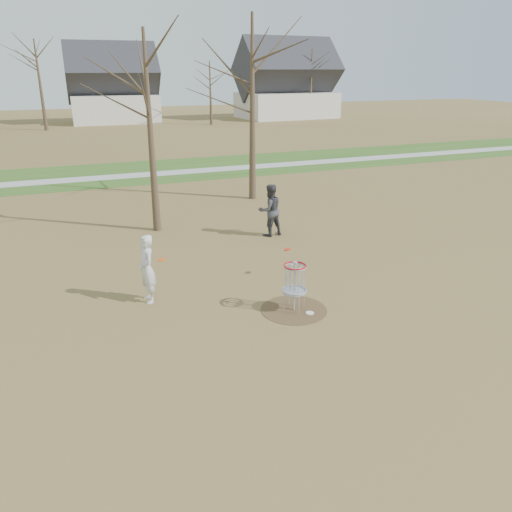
{
  "coord_description": "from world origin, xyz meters",
  "views": [
    {
      "loc": [
        -5.42,
        -10.85,
        6.08
      ],
      "look_at": [
        -0.5,
        1.5,
        1.1
      ],
      "focal_mm": 35.0,
      "sensor_mm": 36.0,
      "label": 1
    }
  ],
  "objects_px": {
    "player_standing": "(147,269)",
    "disc_golf_basket": "(295,279)",
    "player_throwing": "(270,210)",
    "disc_grounded": "(310,313)"
  },
  "relations": [
    {
      "from": "player_standing",
      "to": "disc_golf_basket",
      "type": "xyz_separation_m",
      "value": [
        3.52,
        -2.0,
        -0.05
      ]
    },
    {
      "from": "player_standing",
      "to": "disc_golf_basket",
      "type": "bearing_deg",
      "value": 55.69
    },
    {
      "from": "player_throwing",
      "to": "disc_grounded",
      "type": "height_order",
      "value": "player_throwing"
    },
    {
      "from": "player_standing",
      "to": "disc_golf_basket",
      "type": "distance_m",
      "value": 4.04
    },
    {
      "from": "player_standing",
      "to": "disc_grounded",
      "type": "xyz_separation_m",
      "value": [
        3.81,
        -2.36,
        -0.94
      ]
    },
    {
      "from": "player_throwing",
      "to": "player_standing",
      "type": "bearing_deg",
      "value": 30.53
    },
    {
      "from": "disc_grounded",
      "to": "disc_golf_basket",
      "type": "height_order",
      "value": "disc_golf_basket"
    },
    {
      "from": "player_standing",
      "to": "disc_grounded",
      "type": "bearing_deg",
      "value": 53.54
    },
    {
      "from": "player_standing",
      "to": "player_throwing",
      "type": "relative_size",
      "value": 0.96
    },
    {
      "from": "player_throwing",
      "to": "disc_grounded",
      "type": "distance_m",
      "value": 6.84
    }
  ]
}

